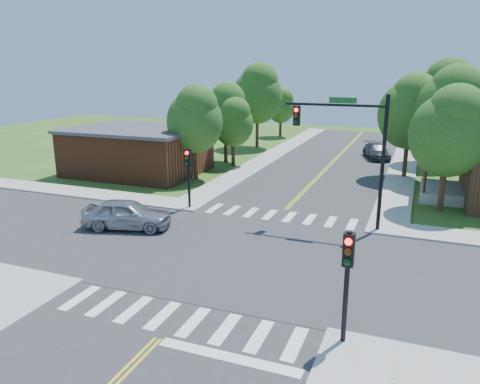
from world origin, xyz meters
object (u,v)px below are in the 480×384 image
at_px(signal_mast_ne, 351,140).
at_px(signal_pole_nw, 188,167).
at_px(signal_pole_se, 347,267).
at_px(car_silver, 127,215).
at_px(car_dgrey, 376,152).

relative_size(signal_mast_ne, signal_pole_nw, 1.89).
distance_m(signal_mast_ne, signal_pole_nw, 9.76).
relative_size(signal_pole_se, car_silver, 0.75).
height_order(signal_pole_nw, car_dgrey, signal_pole_nw).
distance_m(signal_pole_nw, car_dgrey, 22.88).
distance_m(signal_pole_se, car_dgrey, 32.23).
bearing_deg(signal_mast_ne, signal_pole_nw, -179.93).
bearing_deg(car_silver, signal_pole_nw, -33.32).
height_order(signal_pole_se, car_dgrey, signal_pole_se).
bearing_deg(car_silver, signal_pole_se, -133.09).
bearing_deg(signal_pole_se, car_silver, 151.86).
bearing_deg(car_silver, car_dgrey, -37.61).
bearing_deg(signal_pole_se, signal_pole_nw, 135.00).
relative_size(signal_mast_ne, signal_pole_se, 1.89).
bearing_deg(signal_mast_ne, signal_pole_se, -81.44).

